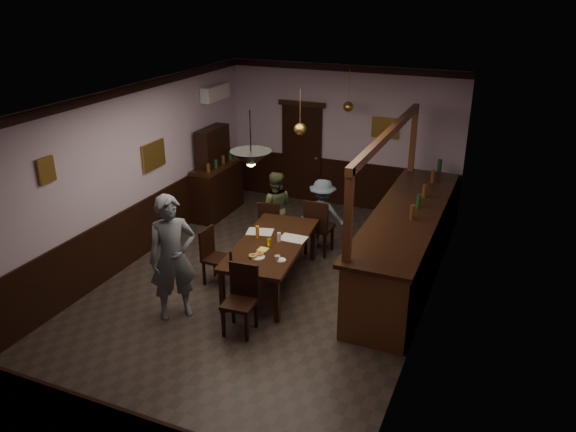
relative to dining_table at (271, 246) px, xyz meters
The scene contains 31 objects.
room 0.84m from the dining_table, 113.76° to the right, with size 5.01×8.01×3.01m.
dining_table is the anchor object (origin of this frame).
chair_far_left 1.36m from the dining_table, 115.40° to the left, with size 0.46×0.46×0.91m.
chair_far_right 1.34m from the dining_table, 77.01° to the left, with size 0.46×0.46×1.04m.
chair_near 1.33m from the dining_table, 83.73° to the right, with size 0.46×0.46×0.98m.
chair_side 0.96m from the dining_table, 162.26° to the right, with size 0.41×0.41×0.92m.
person_standing 1.65m from the dining_table, 123.87° to the right, with size 0.68×0.45×1.86m, color slate.
person_seated_left 1.61m from the dining_table, 112.35° to the left, with size 0.67×0.52×1.37m, color #475030.
person_seated_right 1.61m from the dining_table, 79.97° to the left, with size 0.85×0.49×1.32m, color #4F5D70.
newspaper_left 0.44m from the dining_table, 140.08° to the left, with size 0.42×0.30×0.01m, color silver.
newspaper_right 0.37m from the dining_table, 43.48° to the left, with size 0.42×0.30×0.01m, color silver.
napkin 0.29m from the dining_table, 92.03° to the right, with size 0.15×0.15×0.00m, color #E0CF52.
saucer 0.65m from the dining_table, 52.93° to the right, with size 0.15×0.15×0.01m, color white.
coffee_cup 0.66m from the dining_table, 57.60° to the right, with size 0.08×0.08×0.07m, color white.
pastry_plate 0.57m from the dining_table, 86.65° to the right, with size 0.22×0.22×0.01m, color white.
pastry_ring_a 0.61m from the dining_table, 92.28° to the right, with size 0.13×0.13×0.04m, color #C68C47.
pastry_ring_b 0.51m from the dining_table, 85.86° to the right, with size 0.13×0.13×0.04m, color #C68C47.
soda_can 0.19m from the dining_table, 78.58° to the right, with size 0.07×0.07×0.12m, color yellow.
beer_glass 0.32m from the dining_table, 166.52° to the left, with size 0.06×0.06×0.20m, color #BF721E.
water_glass 0.19m from the dining_table, 33.76° to the left, with size 0.06×0.06×0.15m, color silver.
pepper_mill 0.86m from the dining_table, 110.03° to the right, with size 0.04×0.04×0.14m, color black.
sideboard 3.24m from the dining_table, 135.18° to the left, with size 0.50×1.39×1.84m.
bar_counter 2.19m from the dining_table, 29.54° to the left, with size 1.02×4.39×2.46m.
door_back 3.90m from the dining_table, 104.69° to the left, with size 0.90×0.06×2.10m, color black.
ac_unit 4.06m from the dining_table, 132.31° to the left, with size 0.20×0.85×0.30m.
picture_left_small 3.44m from the dining_table, 144.84° to the right, with size 0.04×0.28×0.36m.
picture_left_large 2.81m from the dining_table, 166.57° to the left, with size 0.04×0.62×0.48m.
picture_back 4.01m from the dining_table, 77.79° to the left, with size 0.55×0.04×0.42m.
pendant_iron 1.84m from the dining_table, 83.84° to the right, with size 0.56×0.56×0.77m.
pendant_brass_mid 1.97m from the dining_table, 89.23° to the left, with size 0.20×0.20×0.81m.
pendant_brass_far 3.54m from the dining_table, 86.08° to the left, with size 0.20×0.20×0.81m.
Camera 1 is at (3.43, -7.03, 4.54)m, focal length 35.00 mm.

